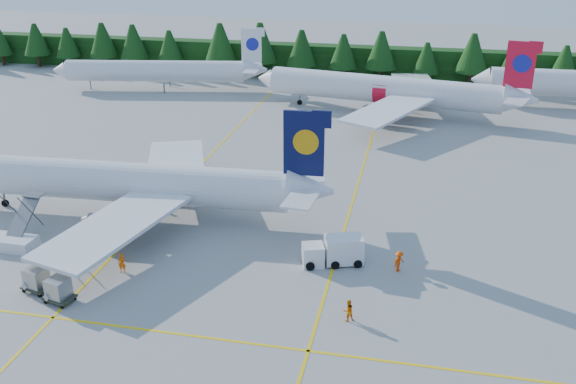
% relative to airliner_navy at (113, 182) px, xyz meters
% --- Properties ---
extents(ground, '(320.00, 320.00, 0.00)m').
position_rel_airliner_navy_xyz_m(ground, '(17.72, -12.62, -3.61)').
color(ground, '#9D9D98').
rests_on(ground, ground).
extents(taxi_stripe_a, '(0.25, 120.00, 0.01)m').
position_rel_airliner_navy_xyz_m(taxi_stripe_a, '(3.72, 7.38, -3.60)').
color(taxi_stripe_a, yellow).
rests_on(taxi_stripe_a, ground).
extents(taxi_stripe_b, '(0.25, 120.00, 0.01)m').
position_rel_airliner_navy_xyz_m(taxi_stripe_b, '(23.72, 7.38, -3.60)').
color(taxi_stripe_b, yellow).
rests_on(taxi_stripe_b, ground).
extents(taxi_stripe_cross, '(80.00, 0.25, 0.01)m').
position_rel_airliner_navy_xyz_m(taxi_stripe_cross, '(17.72, -18.62, -3.60)').
color(taxi_stripe_cross, yellow).
rests_on(taxi_stripe_cross, ground).
extents(treeline_hedge, '(220.00, 4.00, 6.00)m').
position_rel_airliner_navy_xyz_m(treeline_hedge, '(17.72, 69.38, -0.61)').
color(treeline_hedge, black).
rests_on(treeline_hedge, ground).
extents(airliner_navy, '(41.28, 33.92, 12.00)m').
position_rel_airliner_navy_xyz_m(airliner_navy, '(0.00, 0.00, 0.00)').
color(airliner_navy, silver).
rests_on(airliner_navy, ground).
extents(airliner_red, '(43.03, 35.12, 12.60)m').
position_rel_airliner_navy_xyz_m(airliner_red, '(23.30, 44.52, 0.18)').
color(airliner_red, silver).
rests_on(airliner_red, ground).
extents(airliner_far_left, '(37.64, 9.75, 11.02)m').
position_rel_airliner_navy_xyz_m(airliner_far_left, '(-18.19, 51.48, -0.15)').
color(airliner_far_left, silver).
rests_on(airliner_far_left, ground).
extents(airstairs, '(4.38, 5.94, 3.87)m').
position_rel_airliner_navy_xyz_m(airstairs, '(-5.99, -8.72, -2.76)').
color(airstairs, silver).
rests_on(airstairs, ground).
extents(service_truck, '(5.66, 3.48, 2.57)m').
position_rel_airliner_navy_xyz_m(service_truck, '(23.56, -5.69, -2.34)').
color(service_truck, white).
rests_on(service_truck, ground).
extents(uld_pair, '(5.24, 3.36, 1.73)m').
position_rel_airliner_navy_xyz_m(uld_pair, '(1.76, -15.87, -2.44)').
color(uld_pair, '#2F3426').
rests_on(uld_pair, ground).
extents(crew_a, '(0.74, 0.59, 1.78)m').
position_rel_airliner_navy_xyz_m(crew_a, '(5.92, -11.00, -2.71)').
color(crew_a, '#FF6105').
rests_on(crew_a, ground).
extents(crew_b, '(1.09, 1.03, 1.77)m').
position_rel_airliner_navy_xyz_m(crew_b, '(25.99, -14.22, -2.72)').
color(crew_b, orange).
rests_on(crew_b, ground).
extents(crew_c, '(0.89, 0.96, 1.92)m').
position_rel_airliner_navy_xyz_m(crew_c, '(29.39, -5.83, -2.65)').
color(crew_c, '#F24505').
rests_on(crew_c, ground).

